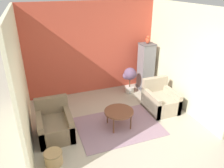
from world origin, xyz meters
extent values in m
plane|color=#B2A893|center=(0.00, 0.00, 0.00)|extent=(20.00, 20.00, 0.00)
cube|color=#C64C38|center=(0.00, 3.44, 1.38)|extent=(4.09, 0.06, 2.77)
cube|color=beige|center=(-2.02, 1.71, 1.38)|extent=(0.06, 3.41, 2.77)
cube|color=beige|center=(2.02, 1.71, 1.38)|extent=(0.06, 3.41, 2.77)
cube|color=gray|center=(0.02, 1.29, 0.01)|extent=(1.99, 1.47, 0.01)
cylinder|color=brown|center=(0.02, 1.29, 0.42)|extent=(0.70, 0.70, 0.04)
cylinder|color=brown|center=(-0.20, 1.07, 0.20)|extent=(0.04, 0.04, 0.40)
cylinder|color=brown|center=(0.24, 1.07, 0.20)|extent=(0.04, 0.04, 0.40)
cylinder|color=brown|center=(-0.20, 1.51, 0.20)|extent=(0.04, 0.04, 0.40)
cylinder|color=brown|center=(0.24, 1.51, 0.20)|extent=(0.04, 0.04, 0.40)
cube|color=#7A664C|center=(-1.47, 1.45, 0.21)|extent=(0.75, 0.88, 0.43)
cube|color=#7A664C|center=(-1.47, 1.82, 0.63)|extent=(0.75, 0.14, 0.40)
cube|color=#7A664C|center=(-1.78, 1.45, 0.28)|extent=(0.12, 0.88, 0.57)
cube|color=#7A664C|center=(-1.15, 1.45, 0.28)|extent=(0.12, 0.88, 0.57)
cube|color=tan|center=(1.38, 1.60, 0.21)|extent=(0.75, 0.88, 0.43)
cube|color=tan|center=(1.38, 1.97, 0.63)|extent=(0.75, 0.14, 0.40)
cube|color=tan|center=(1.07, 1.60, 0.28)|extent=(0.12, 0.88, 0.57)
cube|color=tan|center=(1.69, 1.60, 0.28)|extent=(0.12, 0.88, 0.57)
cube|color=#555559|center=(1.63, 2.97, 0.05)|extent=(0.45, 0.45, 0.10)
cube|color=gray|center=(1.63, 2.97, 0.79)|extent=(0.42, 0.42, 1.39)
cube|color=#555559|center=(1.63, 2.97, 1.50)|extent=(0.44, 0.44, 0.03)
ellipsoid|color=#D14C2D|center=(1.63, 2.97, 1.61)|extent=(0.12, 0.15, 0.19)
sphere|color=#D14C2D|center=(1.63, 2.96, 1.72)|extent=(0.10, 0.10, 0.10)
cone|color=gold|center=(1.63, 2.91, 1.71)|extent=(0.05, 0.05, 0.05)
cone|color=#D14C2D|center=(1.63, 3.04, 1.59)|extent=(0.06, 0.12, 0.16)
cylinder|color=beige|center=(1.05, 2.89, 0.09)|extent=(0.29, 0.29, 0.18)
cylinder|color=brown|center=(1.05, 2.89, 0.34)|extent=(0.04, 0.04, 0.31)
sphere|color=#664C6B|center=(1.05, 2.89, 0.63)|extent=(0.39, 0.39, 0.39)
sphere|color=#664C6B|center=(0.94, 2.93, 0.56)|extent=(0.23, 0.23, 0.23)
sphere|color=#664C6B|center=(1.14, 2.86, 0.58)|extent=(0.21, 0.21, 0.21)
cylinder|color=tan|center=(-1.62, 0.61, 0.13)|extent=(0.34, 0.34, 0.27)
cylinder|color=olive|center=(-1.62, 0.61, 0.26)|extent=(0.36, 0.36, 0.02)
camera|label=1|loc=(-1.68, -2.80, 3.21)|focal=35.00mm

